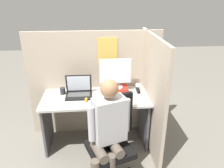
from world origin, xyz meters
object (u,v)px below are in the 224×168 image
at_px(laptop, 79,92).
at_px(office_chair, 112,138).
at_px(stapler, 138,90).
at_px(paper_box, 115,89).
at_px(pen_cup, 63,91).
at_px(coffee_mug, 138,87).
at_px(carrot_toy, 86,101).
at_px(monitor, 115,73).
at_px(person, 108,129).

bearing_deg(laptop, office_chair, -58.94).
bearing_deg(stapler, paper_box, 172.18).
bearing_deg(pen_cup, coffee_mug, 3.12).
relative_size(stapler, coffee_mug, 1.76).
height_order(laptop, carrot_toy, laptop).
height_order(carrot_toy, pen_cup, pen_cup).
xyz_separation_m(monitor, laptop, (-0.51, -0.09, -0.22)).
bearing_deg(person, pen_cup, 123.50).
bearing_deg(monitor, pen_cup, -177.88).
relative_size(laptop, stapler, 2.44).
distance_m(person, pen_cup, 1.04).
bearing_deg(stapler, person, -119.89).
xyz_separation_m(laptop, carrot_toy, (0.10, -0.21, -0.03)).
bearing_deg(person, paper_box, 79.58).
distance_m(paper_box, stapler, 0.32).
height_order(carrot_toy, person, person).
bearing_deg(laptop, carrot_toy, -64.26).
bearing_deg(carrot_toy, office_chair, -56.61).
bearing_deg(laptop, coffee_mug, 8.22).
distance_m(office_chair, person, 0.28).
xyz_separation_m(paper_box, person, (-0.16, -0.89, -0.05)).
bearing_deg(person, laptop, 113.36).
relative_size(paper_box, pen_cup, 3.79).
relative_size(laptop, coffee_mug, 4.29).
distance_m(carrot_toy, pen_cup, 0.43).
height_order(office_chair, coffee_mug, office_chair).
xyz_separation_m(paper_box, pen_cup, (-0.73, -0.02, 0.02)).
distance_m(laptop, person, 0.87).
xyz_separation_m(stapler, carrot_toy, (-0.73, -0.25, -0.00)).
bearing_deg(coffee_mug, office_chair, -120.12).
distance_m(monitor, person, 0.95).
distance_m(laptop, pen_cup, 0.23).
height_order(paper_box, monitor, monitor).
height_order(laptop, person, person).
relative_size(laptop, pen_cup, 3.78).
bearing_deg(monitor, person, -100.39).
height_order(monitor, pen_cup, monitor).
distance_m(carrot_toy, office_chair, 0.60).
xyz_separation_m(paper_box, monitor, (0.00, 0.00, 0.24)).
relative_size(monitor, person, 0.35).
xyz_separation_m(stapler, person, (-0.48, -0.84, -0.04)).
height_order(paper_box, coffee_mug, coffee_mug).
bearing_deg(monitor, stapler, -8.29).
bearing_deg(coffee_mug, pen_cup, -176.88).
bearing_deg(laptop, person, -66.64).
bearing_deg(carrot_toy, coffee_mug, 24.05).
xyz_separation_m(laptop, office_chair, (0.39, -0.66, -0.30)).
distance_m(carrot_toy, person, 0.64).
relative_size(paper_box, carrot_toy, 2.84).
bearing_deg(carrot_toy, paper_box, 36.28).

